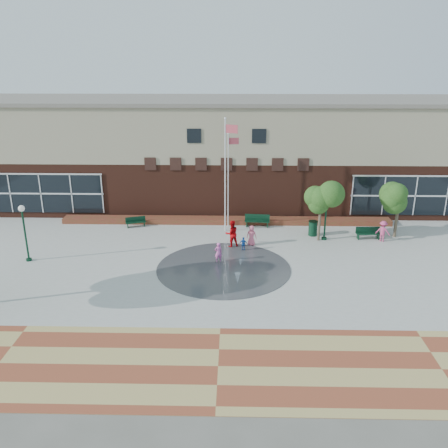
{
  "coord_description": "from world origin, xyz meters",
  "views": [
    {
      "loc": [
        0.64,
        -24.08,
        12.51
      ],
      "look_at": [
        0.0,
        4.0,
        2.6
      ],
      "focal_mm": 38.0,
      "sensor_mm": 36.0,
      "label": 1
    }
  ],
  "objects_px": {
    "trash_can": "(313,228)",
    "bench_left": "(136,224)",
    "flagpole_right": "(226,170)",
    "child_splash": "(218,252)",
    "flagpole_left": "(229,176)"
  },
  "relations": [
    {
      "from": "bench_left",
      "to": "flagpole_right",
      "type": "bearing_deg",
      "value": -25.71
    },
    {
      "from": "bench_left",
      "to": "flagpole_left",
      "type": "bearing_deg",
      "value": -17.2
    },
    {
      "from": "flagpole_right",
      "to": "child_splash",
      "type": "relative_size",
      "value": 6.35
    },
    {
      "from": "flagpole_right",
      "to": "bench_left",
      "type": "relative_size",
      "value": 5.31
    },
    {
      "from": "flagpole_right",
      "to": "trash_can",
      "type": "xyz_separation_m",
      "value": [
        6.46,
        -0.78,
        -4.19
      ]
    },
    {
      "from": "trash_can",
      "to": "bench_left",
      "type": "bearing_deg",
      "value": 173.29
    },
    {
      "from": "flagpole_left",
      "to": "trash_can",
      "type": "height_order",
      "value": "flagpole_left"
    },
    {
      "from": "bench_left",
      "to": "child_splash",
      "type": "relative_size",
      "value": 1.2
    },
    {
      "from": "flagpole_left",
      "to": "flagpole_right",
      "type": "height_order",
      "value": "flagpole_right"
    },
    {
      "from": "bench_left",
      "to": "trash_can",
      "type": "xyz_separation_m",
      "value": [
        13.49,
        -1.59,
        0.32
      ]
    },
    {
      "from": "trash_can",
      "to": "child_splash",
      "type": "height_order",
      "value": "child_splash"
    },
    {
      "from": "flagpole_left",
      "to": "bench_left",
      "type": "bearing_deg",
      "value": 173.85
    },
    {
      "from": "trash_can",
      "to": "flagpole_right",
      "type": "bearing_deg",
      "value": 173.13
    },
    {
      "from": "flagpole_right",
      "to": "child_splash",
      "type": "xyz_separation_m",
      "value": [
        -0.36,
        -5.78,
        -4.09
      ]
    },
    {
      "from": "trash_can",
      "to": "child_splash",
      "type": "distance_m",
      "value": 8.46
    }
  ]
}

